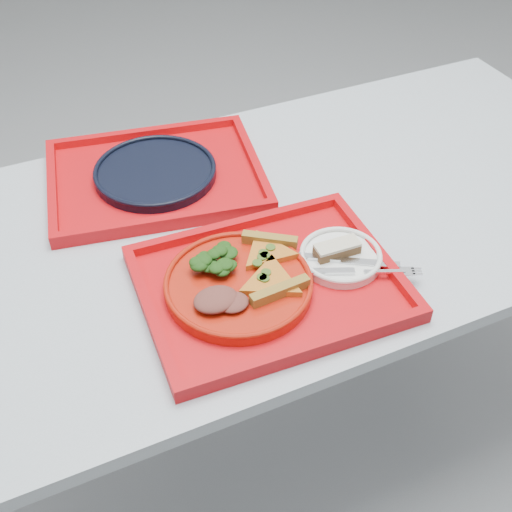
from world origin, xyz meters
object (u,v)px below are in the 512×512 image
object	(u,v)px
tray_far	(156,178)
tray_main	(269,286)
navy_plate	(155,173)
dessert_bar	(337,249)
dinner_plate	(238,286)

from	to	relation	value
tray_far	tray_main	bearing A→B (deg)	-68.16
tray_far	navy_plate	bearing A→B (deg)	0.00
tray_main	dessert_bar	xyz separation A→B (m)	(0.14, 0.01, 0.03)
tray_far	dessert_bar	distance (m)	0.45
tray_far	dinner_plate	bearing A→B (deg)	-75.84
dinner_plate	navy_plate	xyz separation A→B (m)	(-0.03, 0.39, -0.00)
tray_far	dessert_bar	bearing A→B (deg)	-50.08
tray_main	dessert_bar	size ratio (longest dim) A/B	5.30
tray_far	dinner_plate	distance (m)	0.39
dessert_bar	tray_far	bearing A→B (deg)	122.49
navy_plate	dessert_bar	world-z (taller)	dessert_bar
navy_plate	dinner_plate	bearing A→B (deg)	-85.83
navy_plate	tray_far	bearing A→B (deg)	0.00
tray_far	dessert_bar	xyz separation A→B (m)	(0.22, -0.39, 0.03)
dinner_plate	navy_plate	world-z (taller)	dinner_plate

